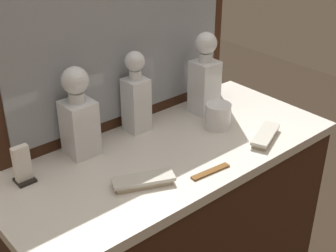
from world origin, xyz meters
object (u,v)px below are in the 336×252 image
crystal_decanter_left (79,120)px  crystal_decanter_rear (136,99)px  crystal_decanter_center (205,81)px  silver_brush_rear (143,181)px  napkin_holder (23,167)px  silver_brush_right (265,136)px  tortoiseshell_comb (210,172)px  crystal_tumbler_front (218,117)px

crystal_decanter_left → crystal_decanter_rear: (0.22, 0.01, -0.00)m
crystal_decanter_center → silver_brush_rear: crystal_decanter_center is taller
crystal_decanter_left → napkin_holder: crystal_decanter_left is taller
crystal_decanter_center → silver_brush_right: (0.01, -0.27, -0.10)m
crystal_decanter_left → silver_brush_rear: (0.04, -0.25, -0.10)m
crystal_decanter_rear → napkin_holder: (-0.41, -0.04, -0.06)m
crystal_decanter_rear → tortoiseshell_comb: 0.35m
crystal_decanter_rear → tortoiseshell_comb: bearing=-89.5°
crystal_decanter_rear → silver_brush_right: bearing=-50.0°
silver_brush_right → napkin_holder: (-0.68, 0.28, 0.03)m
crystal_decanter_left → crystal_decanter_rear: size_ratio=1.03×
crystal_tumbler_front → silver_brush_rear: crystal_tumbler_front is taller
crystal_tumbler_front → tortoiseshell_comb: crystal_tumbler_front is taller
tortoiseshell_comb → silver_brush_rear: bearing=157.1°
crystal_decanter_left → crystal_tumbler_front: 0.46m
silver_brush_right → napkin_holder: bearing=157.7°
tortoiseshell_comb → napkin_holder: bearing=144.3°
crystal_decanter_rear → crystal_decanter_center: crystal_decanter_center is taller
crystal_decanter_left → napkin_holder: (-0.20, -0.03, -0.06)m
silver_brush_rear → tortoiseshell_comb: silver_brush_rear is taller
crystal_decanter_rear → silver_brush_right: size_ratio=1.62×
silver_brush_right → crystal_decanter_left: bearing=147.6°
crystal_decanter_center → crystal_tumbler_front: size_ratio=3.41×
silver_brush_rear → tortoiseshell_comb: (0.18, -0.08, -0.01)m
crystal_tumbler_front → silver_brush_right: size_ratio=0.51×
crystal_decanter_center → napkin_holder: bearing=179.2°
silver_brush_right → napkin_holder: napkin_holder is taller
silver_brush_rear → tortoiseshell_comb: bearing=-22.9°
silver_brush_rear → crystal_tumbler_front: bearing=14.5°
silver_brush_rear → crystal_decanter_left: bearing=98.8°
crystal_decanter_rear → crystal_decanter_center: (0.26, -0.05, 0.01)m
silver_brush_right → silver_brush_rear: 0.45m
crystal_decanter_rear → napkin_holder: 0.42m
silver_brush_rear → napkin_holder: 0.33m
tortoiseshell_comb → crystal_decanter_rear: bearing=90.5°
crystal_decanter_center → crystal_tumbler_front: 0.15m
crystal_decanter_left → crystal_tumbler_front: (0.43, -0.15, -0.07)m
crystal_decanter_left → silver_brush_right: crystal_decanter_left is taller
crystal_decanter_center → crystal_tumbler_front: crystal_decanter_center is taller
silver_brush_rear → tortoiseshell_comb: 0.20m
silver_brush_rear → tortoiseshell_comb: size_ratio=1.37×
crystal_tumbler_front → napkin_holder: napkin_holder is taller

